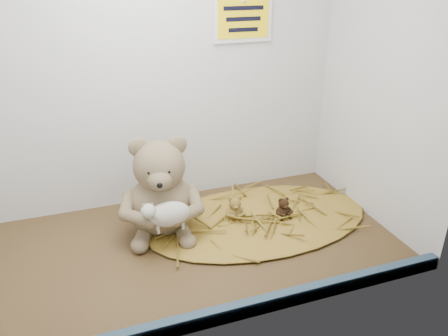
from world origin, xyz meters
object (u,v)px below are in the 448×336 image
object	(u,v)px
toy_lamb	(169,214)
mini_teddy_brown	(283,207)
mini_teddy_tan	(235,207)
main_teddy	(160,186)

from	to	relation	value
toy_lamb	mini_teddy_brown	xyz separation A→B (cm)	(34.76, 3.66, -6.42)
toy_lamb	mini_teddy_brown	distance (cm)	35.54
toy_lamb	mini_teddy_brown	world-z (taller)	toy_lamb
mini_teddy_brown	mini_teddy_tan	bearing A→B (deg)	162.34
main_teddy	mini_teddy_tan	size ratio (longest dim) A/B	3.90
main_teddy	mini_teddy_tan	bearing A→B (deg)	3.63
main_teddy	toy_lamb	distance (cm)	10.70
main_teddy	toy_lamb	xyz separation A→B (cm)	(0.00, -10.18, -3.27)
toy_lamb	mini_teddy_tan	bearing A→B (deg)	19.56
toy_lamb	mini_teddy_tan	world-z (taller)	toy_lamb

